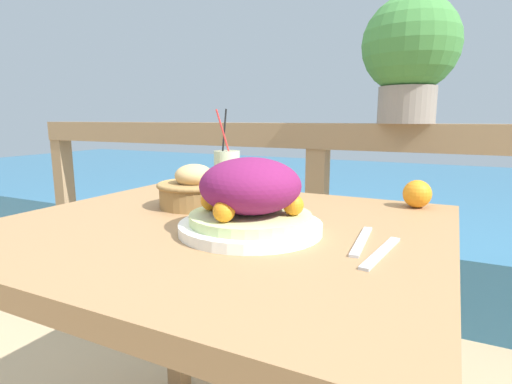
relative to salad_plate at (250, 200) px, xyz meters
name	(u,v)px	position (x,y,z in m)	size (l,w,h in m)	color
patio_table	(220,274)	(-0.09, 0.04, -0.18)	(0.92, 0.82, 0.76)	#997047
railing_fence	(317,187)	(-0.09, 0.72, -0.09)	(2.80, 0.08, 0.96)	#937551
sea_backdrop	(398,204)	(-0.09, 3.22, -0.64)	(12.00, 4.00, 0.37)	teal
salad_plate	(250,200)	(0.00, 0.00, 0.00)	(0.28, 0.28, 0.15)	white
drink_glass	(227,173)	(-0.23, 0.30, 0.00)	(0.07, 0.07, 0.25)	beige
bread_basket	(195,190)	(-0.23, 0.14, -0.02)	(0.19, 0.19, 0.11)	olive
potted_plant	(410,52)	(0.20, 0.72, 0.36)	(0.30, 0.30, 0.39)	gray
fork	(362,241)	(0.21, 0.03, -0.06)	(0.03, 0.18, 0.00)	silver
knife	(381,252)	(0.25, -0.02, -0.06)	(0.04, 0.18, 0.00)	silver
orange_near_basket	(417,194)	(0.27, 0.38, -0.03)	(0.07, 0.07, 0.07)	orange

